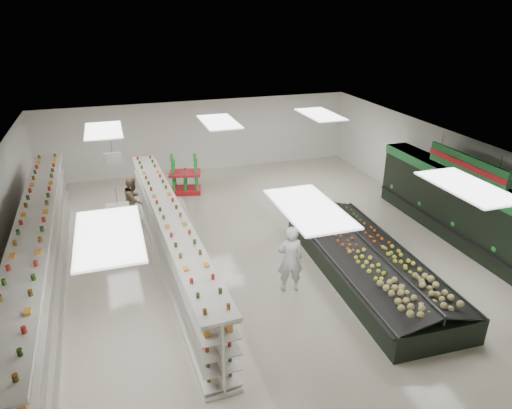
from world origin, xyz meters
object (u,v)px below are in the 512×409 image
object	(u,v)px
gondola_left	(41,262)
soda_endcap	(185,175)
gondola_center	(171,241)
shopper_main	(290,259)
shopper_background	(134,200)
produce_island	(368,261)

from	to	relation	value
gondola_left	soda_endcap	xyz separation A→B (m)	(4.72, 5.94, -0.18)
gondola_center	shopper_main	bearing A→B (deg)	-40.34
shopper_background	shopper_main	bearing A→B (deg)	-123.23
gondola_left	gondola_center	xyz separation A→B (m)	(3.38, 0.35, -0.12)
gondola_left	shopper_background	size ratio (longest dim) A/B	7.05
soda_endcap	shopper_main	size ratio (longest dim) A/B	0.84
produce_island	shopper_main	size ratio (longest dim) A/B	3.59
produce_island	shopper_background	size ratio (longest dim) A/B	3.99
shopper_main	shopper_background	bearing A→B (deg)	-48.74
gondola_left	produce_island	world-z (taller)	gondola_left
shopper_main	produce_island	bearing A→B (deg)	-171.86
shopper_main	shopper_background	distance (m)	6.62
gondola_center	shopper_main	xyz separation A→B (m)	(2.80, -2.16, 0.11)
gondola_center	shopper_background	size ratio (longest dim) A/B	6.18
produce_island	soda_endcap	size ratio (longest dim) A/B	4.28
gondola_left	shopper_main	bearing A→B (deg)	-17.81
gondola_left	shopper_background	xyz separation A→B (m)	(2.56, 3.74, -0.10)
gondola_left	shopper_main	distance (m)	6.44
produce_island	shopper_background	world-z (taller)	shopper_background
produce_island	soda_endcap	distance (m)	8.63
shopper_background	gondola_center	bearing A→B (deg)	-142.80
gondola_center	produce_island	bearing A→B (deg)	-25.46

